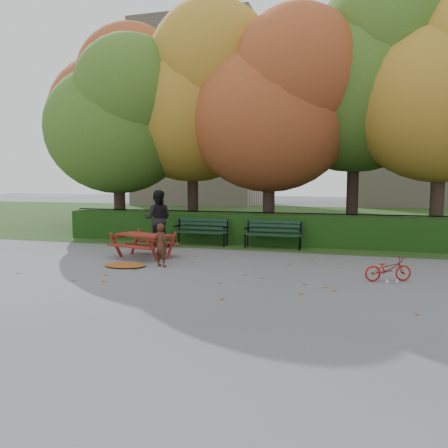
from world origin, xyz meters
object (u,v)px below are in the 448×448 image
(bench_left, at_px, (202,229))
(adult, at_px, (158,219))
(picnic_table, at_px, (144,239))
(tree_c, at_px, (278,105))
(bicycle, at_px, (388,269))
(child, at_px, (161,245))
(tree_d, at_px, (367,74))
(tree_a, at_px, (122,118))
(tree_f, at_px, (123,105))
(bench_right, at_px, (273,232))
(tree_b, at_px, (198,97))

(bench_left, relative_size, adult, 0.98)
(picnic_table, bearing_deg, tree_c, 75.24)
(adult, xyz_separation_m, bicycle, (6.73, -2.99, -0.65))
(tree_c, relative_size, child, 7.33)
(tree_d, distance_m, child, 10.31)
(tree_c, distance_m, picnic_table, 7.17)
(tree_a, relative_size, bicycle, 7.34)
(tree_f, relative_size, child, 8.42)
(bench_right, height_order, child, child)
(picnic_table, bearing_deg, child, -29.54)
(bicycle, bearing_deg, tree_b, 23.85)
(tree_b, distance_m, tree_f, 5.32)
(child, bearing_deg, tree_f, -35.66)
(tree_f, relative_size, bench_left, 5.10)
(tree_d, height_order, tree_f, tree_d)
(bicycle, bearing_deg, tree_f, 30.17)
(bench_left, height_order, adult, adult)
(tree_b, relative_size, bicycle, 8.62)
(bench_right, bearing_deg, child, -121.16)
(bicycle, bearing_deg, child, 68.29)
(child, height_order, adult, adult)
(tree_f, xyz_separation_m, child, (6.01, -9.20, -5.15))
(tree_a, height_order, picnic_table, tree_a)
(tree_a, distance_m, adult, 5.23)
(adult, bearing_deg, tree_c, -151.44)
(bench_left, height_order, bicycle, bench_left)
(tree_b, xyz_separation_m, tree_f, (-4.69, 2.49, 0.29))
(tree_b, height_order, picnic_table, tree_b)
(tree_a, bearing_deg, tree_c, 3.65)
(tree_c, bearing_deg, bench_left, -133.36)
(bench_right, height_order, picnic_table, bench_right)
(bench_right, distance_m, adult, 3.72)
(bicycle, bearing_deg, bench_left, 35.11)
(tree_f, bearing_deg, tree_d, -10.33)
(tree_c, height_order, tree_f, tree_f)
(tree_a, height_order, tree_f, tree_f)
(tree_d, distance_m, adult, 9.23)
(picnic_table, bearing_deg, tree_d, 62.04)
(tree_b, relative_size, child, 8.06)
(bench_right, xyz_separation_m, bicycle, (3.12, -3.79, -0.25))
(tree_d, xyz_separation_m, bench_left, (-5.18, -3.53, -5.46))
(tree_a, xyz_separation_m, tree_c, (6.02, 0.38, 0.30))
(tree_b, distance_m, bench_left, 5.87)
(tree_a, height_order, tree_b, tree_b)
(tree_d, height_order, bench_left, tree_d)
(tree_d, bearing_deg, child, -124.78)
(tree_d, bearing_deg, tree_b, -175.62)
(child, relative_size, bicycle, 1.07)
(child, bearing_deg, tree_a, -32.53)
(tree_f, distance_m, bench_right, 11.19)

